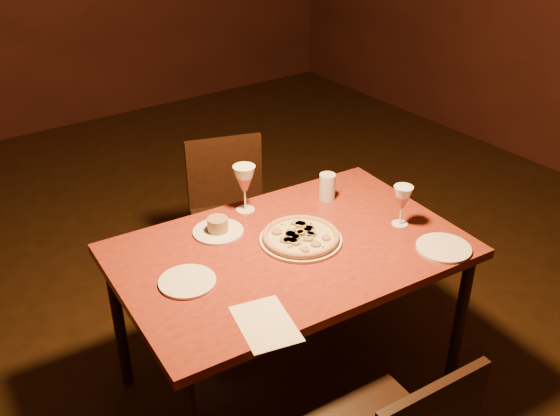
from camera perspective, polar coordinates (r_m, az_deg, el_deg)
dining_table at (r=2.36m, az=0.89°, el=-4.82°), size 1.33×0.91×0.68m
chair_far at (r=3.07m, az=-4.50°, el=-0.21°), size 0.47×0.47×0.78m
pizza_plate at (r=2.36m, az=1.92°, el=-2.66°), size 0.31×0.31×0.03m
ramekin_saucer at (r=2.42m, az=-5.70°, el=-1.82°), size 0.20×0.20×0.06m
wine_glass_far at (r=2.52m, az=-3.25°, el=1.78°), size 0.09×0.09×0.20m
wine_glass_right at (r=2.47m, az=11.07°, el=0.20°), size 0.08×0.08×0.17m
water_tumbler at (r=2.63m, az=4.35°, el=1.95°), size 0.07×0.07×0.11m
side_plate_left at (r=2.17m, az=-8.47°, el=-6.66°), size 0.20×0.20×0.01m
side_plate_near at (r=2.39m, az=14.73°, el=-3.55°), size 0.20×0.20×0.01m
menu_card at (r=1.98m, az=-1.34°, el=-10.52°), size 0.22×0.27×0.00m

